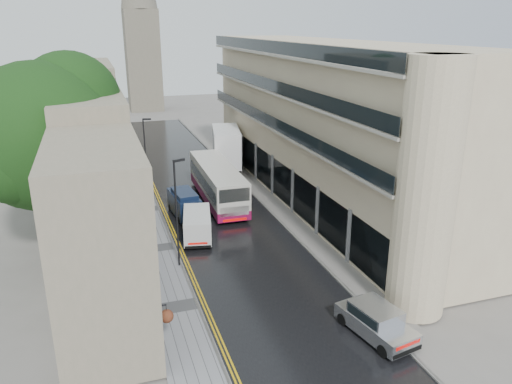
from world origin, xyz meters
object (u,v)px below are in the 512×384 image
pedestrian (148,231)px  lamp_post_near (177,215)px  tree_far (60,133)px  tree_near (45,162)px  navy_van (179,210)px  lamp_post_far (146,156)px  silver_hatchback (384,342)px  white_van (185,234)px  white_lorry (215,154)px  cream_bus (212,197)px

pedestrian → lamp_post_near: lamp_post_near is taller
tree_far → pedestrian: (6.01, -12.64, -5.24)m
tree_near → navy_van: (9.14, 3.51, -5.75)m
pedestrian → lamp_post_far: lamp_post_far is taller
silver_hatchback → lamp_post_near: lamp_post_near is taller
white_van → white_lorry: bearing=80.5°
white_van → pedestrian: bearing=158.7°
white_lorry → lamp_post_near: bearing=-99.0°
silver_hatchback → lamp_post_far: 30.48m
white_lorry → lamp_post_near: size_ratio=1.26×
tree_near → lamp_post_far: bearing=58.8°
silver_hatchback → navy_van: 21.18m
cream_bus → navy_van: bearing=-160.2°
cream_bus → pedestrian: 7.13m
navy_van → silver_hatchback: bearing=-76.8°
white_lorry → white_van: 18.26m
tree_far → lamp_post_near: bearing=-66.2°
tree_near → silver_hatchback: bearing=-46.8°
white_lorry → white_van: bearing=-99.3°
tree_near → navy_van: bearing=21.0°
white_lorry → cream_bus: bearing=-93.9°
silver_hatchback → white_lorry: bearing=80.0°
tree_far → cream_bus: (11.78, -8.50, -4.53)m
silver_hatchback → tree_near: bearing=122.4°
cream_bus → white_lorry: white_lorry is taller
tree_far → silver_hatchback: bearing=-62.7°
tree_near → pedestrian: 8.68m
white_lorry → silver_hatchback: (0.44, -32.50, -1.56)m
tree_far → pedestrian: bearing=-64.6°
tree_near → white_lorry: (15.18, 15.85, -4.52)m
white_van → lamp_post_far: lamp_post_far is taller
white_lorry → white_van: size_ratio=1.98×
white_lorry → silver_hatchback: 32.54m
silver_hatchback → pedestrian: pedestrian is taller
tree_near → pedestrian: bearing=3.3°
tree_near → white_van: (8.73, -1.18, -5.88)m
silver_hatchback → navy_van: navy_van is taller
lamp_post_near → cream_bus: bearing=42.9°
pedestrian → lamp_post_near: (1.49, -4.35, 2.76)m
tree_far → white_van: (8.43, -14.18, -5.17)m
lamp_post_far → lamp_post_near: bearing=-79.8°
navy_van → pedestrian: bearing=-136.5°
white_lorry → lamp_post_near: (-7.38, -19.84, 1.33)m
cream_bus → silver_hatchback: 21.47m
navy_van → lamp_post_far: size_ratio=0.65×
tree_near → lamp_post_far: size_ratio=1.98×
tree_near → lamp_post_far: 15.12m
white_lorry → navy_van: 13.79m
silver_hatchback → tree_far: bearing=106.5°
pedestrian → tree_near: bearing=-12.2°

